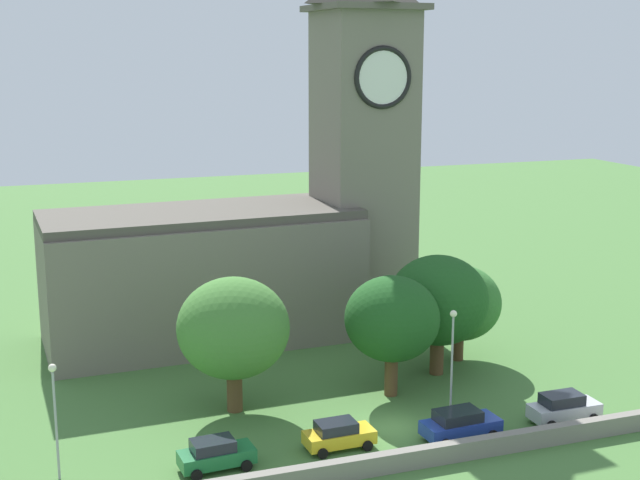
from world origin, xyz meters
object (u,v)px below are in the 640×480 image
object	(u,v)px
church	(262,226)
car_blue	(460,424)
car_silver	(564,408)
streetlamp_west_mid	(452,348)
car_green	(216,454)
streetlamp_west_end	(55,402)
tree_riverside_east	(233,328)
car_yellow	(338,435)
tree_riverside_west	(438,300)
tree_churchyard	(392,319)
tree_by_tower	(459,303)

from	to	relation	value
church	car_blue	bearing A→B (deg)	-77.42
car_silver	streetlamp_west_mid	bearing A→B (deg)	158.34
church	car_green	distance (m)	26.10
streetlamp_west_end	streetlamp_west_mid	world-z (taller)	streetlamp_west_mid
tree_riverside_east	car_yellow	bearing A→B (deg)	-59.87
church	tree_riverside_west	world-z (taller)	church
tree_riverside_east	tree_churchyard	xyz separation A→B (m)	(10.62, -0.93, -0.22)
car_silver	streetlamp_west_end	xyz separation A→B (m)	(-30.28, 2.82, 3.48)
car_yellow	streetlamp_west_end	bearing A→B (deg)	174.27
streetlamp_west_mid	tree_riverside_west	bearing A→B (deg)	68.91
church	car_silver	world-z (taller)	church
church	tree_riverside_east	size ratio (longest dim) A/B	3.47
streetlamp_west_end	streetlamp_west_mid	distance (m)	23.72
car_silver	tree_churchyard	world-z (taller)	tree_churchyard
church	car_yellow	distance (m)	24.30
streetlamp_west_end	tree_riverside_west	xyz separation A→B (m)	(26.72, 7.58, 1.04)
car_silver	tree_riverside_east	distance (m)	21.37
car_yellow	car_blue	world-z (taller)	car_blue
car_blue	tree_riverside_east	world-z (taller)	tree_riverside_east
streetlamp_west_mid	tree_churchyard	size ratio (longest dim) A/B	0.88
streetlamp_west_mid	car_green	bearing A→B (deg)	-174.32
streetlamp_west_mid	tree_by_tower	size ratio (longest dim) A/B	0.99
tree_riverside_east	tree_by_tower	xyz separation A→B (m)	(18.25, 3.80, -1.12)
church	streetlamp_west_end	xyz separation A→B (m)	(-17.65, -21.24, -4.54)
car_green	tree_churchyard	distance (m)	15.85
car_yellow	car_silver	xyz separation A→B (m)	(14.62, -1.25, 0.11)
car_green	car_blue	xyz separation A→B (m)	(14.71, -1.02, 0.03)
car_yellow	tree_churchyard	size ratio (longest dim) A/B	0.50
streetlamp_west_mid	tree_riverside_east	xyz separation A→B (m)	(-12.39, 6.11, 0.76)
tree_riverside_east	tree_riverside_west	distance (m)	15.49
streetlamp_west_mid	car_blue	bearing A→B (deg)	-105.45
car_blue	car_silver	xyz separation A→B (m)	(7.27, -0.06, 0.04)
car_yellow	car_blue	size ratio (longest dim) A/B	0.86
car_yellow	streetlamp_west_end	world-z (taller)	streetlamp_west_end
car_green	tree_riverside_east	bearing A→B (deg)	68.40
car_yellow	tree_riverside_west	xyz separation A→B (m)	(11.06, 9.16, 4.63)
car_silver	streetlamp_west_end	size ratio (longest dim) A/B	0.69
car_silver	streetlamp_west_mid	size ratio (longest dim) A/B	0.62
streetlamp_west_end	tree_churchyard	size ratio (longest dim) A/B	0.80
car_blue	streetlamp_west_end	distance (m)	23.44
streetlamp_west_end	tree_churchyard	bearing A→B (deg)	12.76
tree_churchyard	church	bearing A→B (deg)	104.79
church	streetlamp_west_end	size ratio (longest dim) A/B	4.66
tree_riverside_east	tree_by_tower	bearing A→B (deg)	11.77
church	car_green	bearing A→B (deg)	-112.15
car_green	tree_churchyard	bearing A→B (deg)	26.20
streetlamp_west_mid	tree_by_tower	distance (m)	11.52
car_yellow	car_silver	distance (m)	14.67
car_silver	streetlamp_west_end	bearing A→B (deg)	174.68
car_silver	streetlamp_west_mid	world-z (taller)	streetlamp_west_mid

